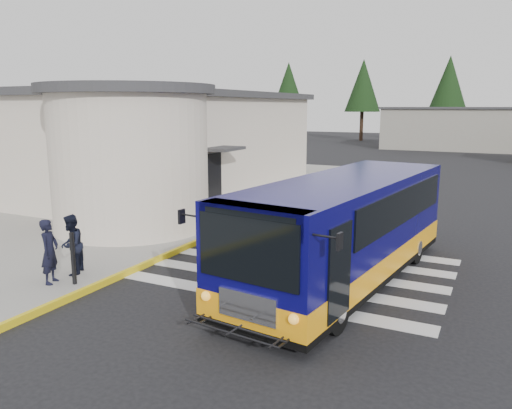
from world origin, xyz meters
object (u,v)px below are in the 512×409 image
at_px(transit_bus, 344,233).
at_px(bollard, 73,259).
at_px(pedestrian_b, 71,245).
at_px(pedestrian_a, 50,251).

xyz_separation_m(transit_bus, bollard, (-5.48, -3.38, -0.45)).
height_order(pedestrian_b, bollard, pedestrian_b).
distance_m(transit_bus, bollard, 6.45).
bearing_deg(bollard, transit_bus, 31.66).
bearing_deg(bollard, pedestrian_b, 138.54).
xyz_separation_m(pedestrian_a, pedestrian_b, (-0.04, 0.69, -0.02)).
bearing_deg(pedestrian_a, transit_bus, -81.03).
height_order(pedestrian_a, pedestrian_b, pedestrian_a).
xyz_separation_m(pedestrian_a, bollard, (0.54, 0.18, -0.15)).
bearing_deg(pedestrian_a, pedestrian_b, -18.28).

